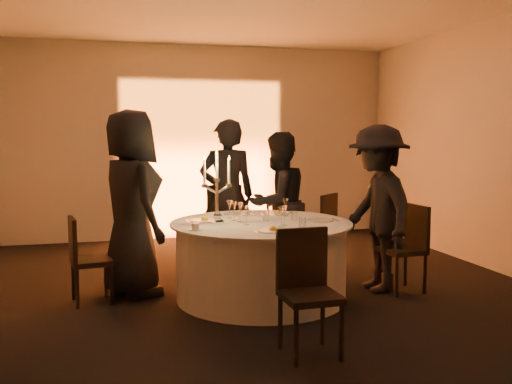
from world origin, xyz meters
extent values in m
plane|color=black|center=(0.00, 0.00, 0.00)|extent=(7.00, 7.00, 0.00)
plane|color=beige|center=(0.00, 3.50, 1.50)|extent=(7.00, 0.00, 7.00)
plane|color=beige|center=(0.00, -3.50, 1.50)|extent=(7.00, 0.00, 7.00)
cube|color=black|center=(0.00, 3.20, 0.05)|extent=(0.25, 0.12, 0.10)
cylinder|color=black|center=(0.00, 0.00, 0.01)|extent=(0.60, 0.60, 0.03)
cylinder|color=black|center=(0.00, 0.00, 0.38)|extent=(0.20, 0.20, 0.75)
cylinder|color=silver|center=(0.00, 0.00, 0.38)|extent=(1.68, 1.68, 0.75)
cylinder|color=silver|center=(0.00, 0.00, 0.76)|extent=(1.80, 1.80, 0.02)
cube|color=black|center=(-1.63, 0.28, 0.41)|extent=(0.43, 0.43, 0.05)
cube|color=black|center=(-1.80, 0.25, 0.63)|extent=(0.10, 0.37, 0.42)
cylinder|color=black|center=(-1.45, 0.15, 0.20)|extent=(0.04, 0.04, 0.40)
cylinder|color=black|center=(-1.50, 0.46, 0.20)|extent=(0.04, 0.04, 0.40)
cylinder|color=black|center=(-1.76, 0.09, 0.20)|extent=(0.04, 0.04, 0.40)
cylinder|color=black|center=(-1.82, 0.41, 0.20)|extent=(0.04, 0.04, 0.40)
cube|color=black|center=(-0.05, 1.75, 0.48)|extent=(0.45, 0.45, 0.05)
cube|color=black|center=(-0.05, 1.55, 0.75)|extent=(0.44, 0.05, 0.50)
cylinder|color=black|center=(0.15, 1.93, 0.23)|extent=(0.04, 0.04, 0.47)
cylinder|color=black|center=(-0.23, 1.94, 0.23)|extent=(0.04, 0.04, 0.47)
cylinder|color=black|center=(0.14, 1.56, 0.23)|extent=(0.04, 0.04, 0.47)
cylinder|color=black|center=(-0.24, 1.57, 0.23)|extent=(0.04, 0.04, 0.47)
cube|color=black|center=(0.98, 1.07, 0.44)|extent=(0.57, 0.57, 0.05)
cube|color=black|center=(1.10, 0.93, 0.69)|extent=(0.32, 0.30, 0.46)
cylinder|color=black|center=(0.99, 1.31, 0.22)|extent=(0.04, 0.04, 0.43)
cylinder|color=black|center=(0.73, 1.08, 0.22)|extent=(0.04, 0.04, 0.43)
cylinder|color=black|center=(1.22, 1.06, 0.22)|extent=(0.04, 0.04, 0.43)
cylinder|color=black|center=(0.97, 0.82, 0.22)|extent=(0.04, 0.04, 0.43)
cube|color=black|center=(1.48, -0.14, 0.43)|extent=(0.43, 0.43, 0.05)
cube|color=black|center=(1.66, -0.12, 0.68)|extent=(0.08, 0.40, 0.45)
cylinder|color=black|center=(1.30, 0.02, 0.21)|extent=(0.04, 0.04, 0.42)
cylinder|color=black|center=(1.33, -0.32, 0.21)|extent=(0.04, 0.04, 0.42)
cylinder|color=black|center=(1.63, 0.05, 0.21)|extent=(0.04, 0.04, 0.42)
cylinder|color=black|center=(1.66, -0.29, 0.21)|extent=(0.04, 0.04, 0.42)
cube|color=black|center=(-0.04, -1.51, 0.45)|extent=(0.42, 0.42, 0.05)
cube|color=black|center=(-0.04, -1.33, 0.70)|extent=(0.41, 0.05, 0.47)
cylinder|color=black|center=(-0.21, -1.69, 0.22)|extent=(0.04, 0.04, 0.44)
cylinder|color=black|center=(0.14, -1.68, 0.22)|extent=(0.04, 0.04, 0.44)
cylinder|color=black|center=(-0.21, -1.34, 0.22)|extent=(0.04, 0.04, 0.44)
cylinder|color=black|center=(0.13, -1.33, 0.22)|extent=(0.04, 0.04, 0.44)
imported|color=black|center=(-1.24, 0.46, 0.94)|extent=(0.88, 1.07, 1.89)
imported|color=black|center=(-0.08, 1.25, 0.91)|extent=(0.69, 0.48, 1.81)
imported|color=black|center=(0.46, 0.94, 0.83)|extent=(1.00, 0.92, 1.66)
imported|color=black|center=(1.25, -0.02, 0.87)|extent=(0.66, 1.13, 1.74)
cylinder|color=white|center=(-0.53, 0.20, 0.78)|extent=(0.29, 0.29, 0.01)
cube|color=silver|center=(-0.70, 0.20, 0.78)|extent=(0.01, 0.17, 0.01)
cube|color=silver|center=(-0.36, 0.20, 0.78)|extent=(0.02, 0.17, 0.01)
sphere|color=yellow|center=(-0.53, 0.20, 0.82)|extent=(0.07, 0.07, 0.07)
cylinder|color=white|center=(-0.13, 0.55, 0.78)|extent=(0.26, 0.26, 0.01)
cube|color=silver|center=(-0.30, 0.55, 0.78)|extent=(0.02, 0.17, 0.01)
cube|color=silver|center=(0.04, 0.55, 0.78)|extent=(0.01, 0.17, 0.01)
cylinder|color=white|center=(0.30, 0.44, 0.78)|extent=(0.24, 0.24, 0.01)
cube|color=silver|center=(0.13, 0.44, 0.78)|extent=(0.02, 0.17, 0.01)
cube|color=silver|center=(0.47, 0.44, 0.78)|extent=(0.02, 0.17, 0.01)
sphere|color=yellow|center=(0.30, 0.44, 0.82)|extent=(0.07, 0.07, 0.07)
cylinder|color=white|center=(0.59, -0.08, 0.78)|extent=(0.28, 0.28, 0.01)
cube|color=silver|center=(0.42, -0.08, 0.78)|extent=(0.02, 0.17, 0.01)
cube|color=silver|center=(0.76, -0.08, 0.78)|extent=(0.01, 0.17, 0.01)
cylinder|color=white|center=(-0.04, -0.55, 0.78)|extent=(0.27, 0.27, 0.01)
cube|color=silver|center=(-0.21, -0.55, 0.78)|extent=(0.02, 0.17, 0.01)
cube|color=silver|center=(0.13, -0.55, 0.78)|extent=(0.02, 0.17, 0.01)
sphere|color=yellow|center=(-0.04, -0.55, 0.82)|extent=(0.07, 0.07, 0.07)
cylinder|color=white|center=(-0.70, -0.29, 0.77)|extent=(0.11, 0.11, 0.01)
cylinder|color=white|center=(-0.70, -0.29, 0.81)|extent=(0.07, 0.07, 0.06)
cylinder|color=silver|center=(-0.44, 0.03, 0.78)|extent=(0.14, 0.14, 0.02)
sphere|color=silver|center=(-0.44, 0.03, 0.85)|extent=(0.08, 0.08, 0.08)
cylinder|color=silver|center=(-0.44, 0.03, 0.99)|extent=(0.03, 0.03, 0.38)
cylinder|color=silver|center=(-0.44, 0.03, 1.20)|extent=(0.06, 0.06, 0.03)
cylinder|color=silver|center=(-0.44, 0.03, 1.33)|extent=(0.02, 0.02, 0.24)
cone|color=yellow|center=(-0.44, 0.03, 1.47)|extent=(0.02, 0.02, 0.04)
cylinder|color=silver|center=(-0.50, 0.03, 1.10)|extent=(0.14, 0.02, 0.09)
cylinder|color=silver|center=(-0.56, 0.03, 1.14)|extent=(0.06, 0.06, 0.03)
cylinder|color=silver|center=(-0.56, 0.03, 1.27)|extent=(0.02, 0.02, 0.24)
cone|color=yellow|center=(-0.56, 0.03, 1.41)|extent=(0.02, 0.02, 0.04)
cylinder|color=silver|center=(-0.38, 0.03, 1.10)|extent=(0.14, 0.02, 0.09)
cylinder|color=silver|center=(-0.31, 0.03, 1.14)|extent=(0.06, 0.06, 0.03)
cylinder|color=silver|center=(-0.31, 0.03, 1.27)|extent=(0.02, 0.02, 0.24)
cone|color=yellow|center=(-0.31, 0.03, 1.41)|extent=(0.02, 0.02, 0.04)
cylinder|color=silver|center=(0.11, -0.33, 0.77)|extent=(0.06, 0.06, 0.01)
cylinder|color=silver|center=(0.11, -0.33, 0.83)|extent=(0.01, 0.01, 0.10)
cone|color=silver|center=(0.11, -0.33, 0.92)|extent=(0.07, 0.07, 0.09)
cylinder|color=silver|center=(-0.25, 0.32, 0.77)|extent=(0.06, 0.06, 0.01)
cylinder|color=silver|center=(-0.25, 0.32, 0.83)|extent=(0.01, 0.01, 0.10)
cone|color=silver|center=(-0.25, 0.32, 0.92)|extent=(0.07, 0.07, 0.09)
cylinder|color=silver|center=(0.16, -0.26, 0.77)|extent=(0.06, 0.06, 0.01)
cylinder|color=silver|center=(0.16, -0.26, 0.83)|extent=(0.01, 0.01, 0.10)
cone|color=silver|center=(0.16, -0.26, 0.92)|extent=(0.07, 0.07, 0.09)
cylinder|color=silver|center=(-0.19, 0.08, 0.77)|extent=(0.06, 0.06, 0.01)
cylinder|color=silver|center=(-0.19, 0.08, 0.83)|extent=(0.01, 0.01, 0.10)
cone|color=silver|center=(-0.19, 0.08, 0.92)|extent=(0.07, 0.07, 0.09)
cylinder|color=silver|center=(-0.18, -0.14, 0.77)|extent=(0.06, 0.06, 0.01)
cylinder|color=silver|center=(-0.18, -0.14, 0.83)|extent=(0.01, 0.01, 0.10)
cone|color=silver|center=(-0.18, -0.14, 0.92)|extent=(0.07, 0.07, 0.09)
cylinder|color=silver|center=(-0.23, 0.18, 0.77)|extent=(0.06, 0.06, 0.01)
cylinder|color=silver|center=(-0.23, 0.18, 0.83)|extent=(0.01, 0.01, 0.10)
cone|color=silver|center=(-0.23, 0.18, 0.92)|extent=(0.07, 0.07, 0.09)
cylinder|color=silver|center=(0.35, 0.31, 0.77)|extent=(0.06, 0.06, 0.01)
cylinder|color=silver|center=(0.35, 0.31, 0.83)|extent=(0.01, 0.01, 0.10)
cone|color=silver|center=(0.35, 0.31, 0.92)|extent=(0.07, 0.07, 0.09)
cylinder|color=silver|center=(0.35, 0.02, 0.82)|extent=(0.07, 0.07, 0.09)
cylinder|color=silver|center=(0.30, -0.38, 0.82)|extent=(0.07, 0.07, 0.09)
cylinder|color=silver|center=(0.07, 0.07, 0.82)|extent=(0.07, 0.07, 0.09)
camera|label=1|loc=(-1.47, -5.38, 1.66)|focal=40.00mm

